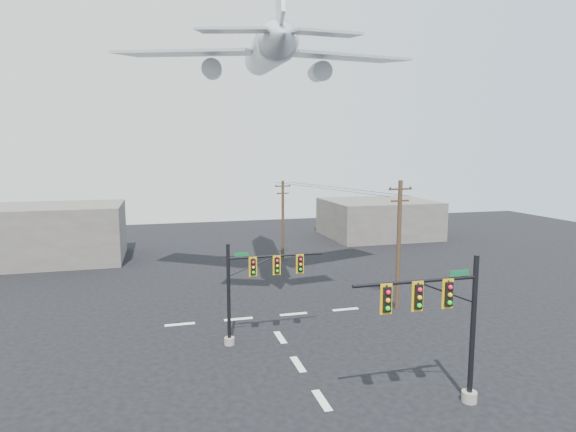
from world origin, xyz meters
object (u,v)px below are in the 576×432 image
object	(u,v)px
signal_mast_near	(445,324)
airliner	(266,54)
signal_mast_far	(253,287)
utility_pole_a	(399,243)
utility_pole_b	(283,219)

from	to	relation	value
signal_mast_near	airliner	world-z (taller)	airliner
signal_mast_near	signal_mast_far	distance (m)	11.84
signal_mast_far	utility_pole_a	world-z (taller)	utility_pole_a
signal_mast_far	utility_pole_b	xyz separation A→B (m)	(7.43, 21.63, 0.96)
signal_mast_far	airliner	size ratio (longest dim) A/B	0.24
signal_mast_near	signal_mast_far	bearing A→B (deg)	125.56
utility_pole_a	airliner	distance (m)	18.36
utility_pole_b	airliner	world-z (taller)	airliner
signal_mast_near	airliner	distance (m)	26.42
signal_mast_far	airliner	distance (m)	19.93
utility_pole_a	utility_pole_b	size ratio (longest dim) A/B	1.12
signal_mast_near	utility_pole_a	distance (m)	13.98
utility_pole_b	airliner	distance (m)	18.50
utility_pole_b	signal_mast_near	bearing A→B (deg)	-96.90
signal_mast_near	utility_pole_b	bearing A→B (deg)	88.99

